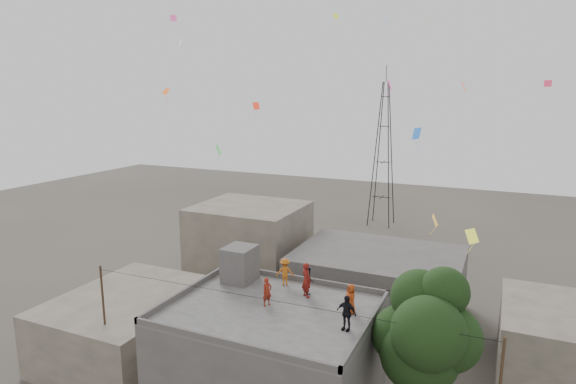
% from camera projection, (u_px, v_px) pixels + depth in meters
% --- Properties ---
extents(main_building, '(10.00, 8.00, 6.10)m').
position_uv_depth(main_building, '(271.00, 365.00, 24.31)').
color(main_building, '#4C4A47').
rests_on(main_building, ground).
extents(parapet, '(10.00, 8.00, 0.30)m').
position_uv_depth(parapet, '(270.00, 306.00, 23.67)').
color(parapet, '#4C4A47').
rests_on(parapet, main_building).
extents(stair_head_box, '(1.60, 1.80, 2.00)m').
position_uv_depth(stair_head_box, '(240.00, 264.00, 27.12)').
color(stair_head_box, '#4C4A47').
rests_on(stair_head_box, main_building).
extents(neighbor_west, '(8.00, 10.00, 4.00)m').
position_uv_depth(neighbor_west, '(131.00, 325.00, 30.75)').
color(neighbor_west, '#5D5649').
rests_on(neighbor_west, ground).
extents(neighbor_north, '(12.00, 9.00, 5.00)m').
position_uv_depth(neighbor_north, '(377.00, 284.00, 36.10)').
color(neighbor_north, '#4C4A47').
rests_on(neighbor_north, ground).
extents(neighbor_northwest, '(9.00, 8.00, 7.00)m').
position_uv_depth(neighbor_northwest, '(250.00, 244.00, 42.55)').
color(neighbor_northwest, '#5D5649').
rests_on(neighbor_northwest, ground).
extents(neighbor_east, '(7.00, 8.00, 4.40)m').
position_uv_depth(neighbor_east, '(565.00, 347.00, 27.74)').
color(neighbor_east, '#5D5649').
rests_on(neighbor_east, ground).
extents(tree, '(4.90, 4.60, 9.10)m').
position_uv_depth(tree, '(425.00, 334.00, 21.25)').
color(tree, black).
rests_on(tree, ground).
extents(utility_line, '(20.12, 0.62, 7.40)m').
position_uv_depth(utility_line, '(268.00, 366.00, 22.84)').
color(utility_line, black).
rests_on(utility_line, ground).
extents(transmission_tower, '(2.97, 2.97, 20.01)m').
position_uv_depth(transmission_tower, '(383.00, 155.00, 60.43)').
color(transmission_tower, black).
rests_on(transmission_tower, ground).
extents(person_red_adult, '(0.81, 0.75, 1.85)m').
position_uv_depth(person_red_adult, '(306.00, 280.00, 24.96)').
color(person_red_adult, maroon).
rests_on(person_red_adult, main_building).
extents(person_orange_child, '(0.82, 0.84, 1.47)m').
position_uv_depth(person_orange_child, '(351.00, 299.00, 23.14)').
color(person_orange_child, '#A63A13').
rests_on(person_orange_child, main_building).
extents(person_dark_child, '(0.84, 0.88, 1.43)m').
position_uv_depth(person_dark_child, '(308.00, 280.00, 25.52)').
color(person_dark_child, black).
rests_on(person_dark_child, main_building).
extents(person_dark_adult, '(1.02, 0.57, 1.64)m').
position_uv_depth(person_dark_adult, '(346.00, 313.00, 21.44)').
color(person_dark_adult, black).
rests_on(person_dark_adult, main_building).
extents(person_orange_adult, '(1.13, 0.92, 1.53)m').
position_uv_depth(person_orange_adult, '(285.00, 272.00, 26.56)').
color(person_orange_adult, '#C76416').
rests_on(person_orange_adult, main_building).
extents(person_red_child, '(0.55, 0.63, 1.46)m').
position_uv_depth(person_red_child, '(267.00, 292.00, 23.95)').
color(person_red_child, maroon).
rests_on(person_red_child, main_building).
extents(kites, '(23.43, 18.32, 11.81)m').
position_uv_depth(kites, '(355.00, 109.00, 26.43)').
color(kites, '#FF361A').
rests_on(kites, ground).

